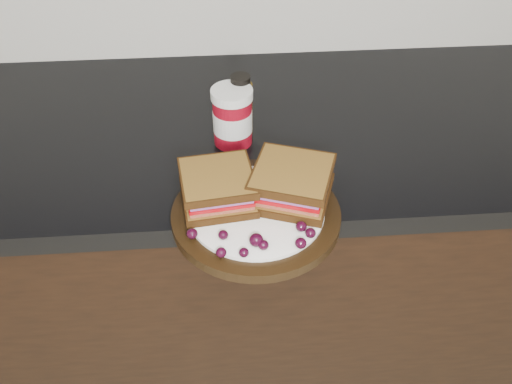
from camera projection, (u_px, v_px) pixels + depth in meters
base_cabinets at (188, 279)px, 1.46m from camera, size 3.96×0.58×0.86m
countertop at (171, 135)px, 1.17m from camera, size 3.98×0.60×0.04m
plate at (256, 215)px, 0.94m from camera, size 0.28×0.28×0.02m
sandwich_left at (218, 188)px, 0.93m from camera, size 0.13×0.13×0.05m
sandwich_right at (292, 183)px, 0.94m from camera, size 0.16×0.16×0.06m
grape_0 at (192, 234)px, 0.88m from camera, size 0.02×0.02×0.02m
grape_1 at (223, 235)px, 0.88m from camera, size 0.02×0.02×0.01m
grape_2 at (221, 252)px, 0.85m from camera, size 0.02×0.02×0.02m
grape_3 at (244, 253)px, 0.85m from camera, size 0.02×0.02×0.01m
grape_4 at (256, 240)px, 0.87m from camera, size 0.02×0.02×0.02m
grape_5 at (263, 245)px, 0.86m from camera, size 0.02×0.02×0.02m
grape_6 at (301, 243)px, 0.86m from camera, size 0.02×0.02×0.02m
grape_7 at (310, 233)px, 0.88m from camera, size 0.02×0.02×0.02m
grape_8 at (301, 226)px, 0.89m from camera, size 0.02×0.02×0.02m
grape_9 at (288, 211)px, 0.92m from camera, size 0.02×0.02×0.02m
grape_10 at (299, 194)px, 0.95m from camera, size 0.02×0.02×0.02m
grape_11 at (291, 195)px, 0.95m from camera, size 0.02×0.02×0.02m
grape_12 at (291, 184)px, 0.97m from camera, size 0.02×0.02×0.02m
grape_13 at (208, 186)px, 0.97m from camera, size 0.02×0.02×0.02m
grape_14 at (206, 203)px, 0.93m from camera, size 0.02×0.02×0.02m
grape_15 at (219, 208)px, 0.92m from camera, size 0.02×0.02×0.02m
grape_16 at (214, 188)px, 0.96m from camera, size 0.02×0.02×0.02m
grape_17 at (219, 200)px, 0.94m from camera, size 0.02×0.02×0.02m
grape_18 at (203, 211)px, 0.92m from camera, size 0.02×0.02×0.02m
condiment_jar at (232, 117)px, 1.08m from camera, size 0.10×0.10×0.12m
oil_bottle at (241, 105)px, 1.10m from camera, size 0.05×0.05×0.13m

